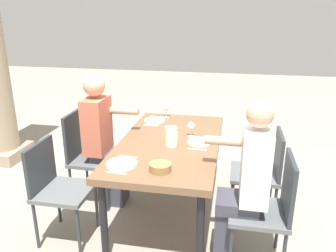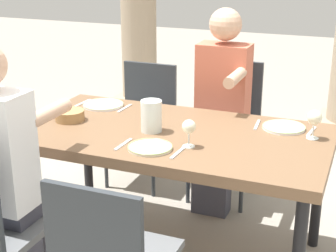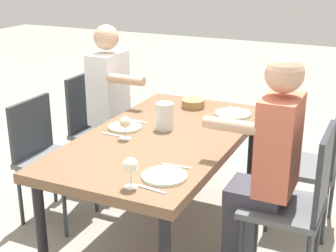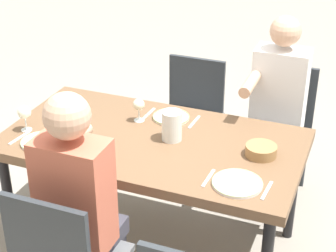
# 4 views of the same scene
# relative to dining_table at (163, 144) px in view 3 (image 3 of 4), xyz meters

# --- Properties ---
(ground_plane) EXTENTS (16.00, 16.00, 0.00)m
(ground_plane) POSITION_rel_dining_table_xyz_m (0.00, 0.00, -0.69)
(ground_plane) COLOR gray
(dining_table) EXTENTS (1.70, 0.92, 0.75)m
(dining_table) POSITION_rel_dining_table_xyz_m (0.00, 0.00, 0.00)
(dining_table) COLOR brown
(dining_table) RESTS_ON ground
(chair_west_north) EXTENTS (0.44, 0.44, 0.88)m
(chair_west_north) POSITION_rel_dining_table_xyz_m (-0.57, 0.88, -0.17)
(chair_west_north) COLOR #5B5E61
(chair_west_north) RESTS_ON ground
(chair_west_south) EXTENTS (0.44, 0.44, 0.92)m
(chair_west_south) POSITION_rel_dining_table_xyz_m (-0.57, -0.88, -0.16)
(chair_west_south) COLOR #5B5E61
(chair_west_south) RESTS_ON ground
(chair_mid_north) EXTENTS (0.44, 0.44, 0.95)m
(chair_mid_north) POSITION_rel_dining_table_xyz_m (0.07, 0.88, -0.14)
(chair_mid_north) COLOR #5B5E61
(chair_mid_north) RESTS_ON ground
(chair_mid_south) EXTENTS (0.44, 0.44, 0.88)m
(chair_mid_south) POSITION_rel_dining_table_xyz_m (0.07, -0.88, -0.17)
(chair_mid_south) COLOR #5B5E61
(chair_mid_south) RESTS_ON ground
(diner_woman_green) EXTENTS (0.35, 0.49, 1.33)m
(diner_woman_green) POSITION_rel_dining_table_xyz_m (-0.57, -0.69, 0.02)
(diner_woman_green) COLOR #3F3F4C
(diner_woman_green) RESTS_ON ground
(diner_man_white) EXTENTS (0.35, 0.50, 1.34)m
(diner_man_white) POSITION_rel_dining_table_xyz_m (0.08, 0.69, 0.03)
(diner_man_white) COLOR #3F3F4C
(diner_man_white) RESTS_ON ground
(plate_0) EXTENTS (0.26, 0.26, 0.02)m
(plate_0) POSITION_rel_dining_table_xyz_m (-0.57, 0.28, 0.08)
(plate_0) COLOR white
(plate_0) RESTS_ON dining_table
(fork_0) EXTENTS (0.03, 0.17, 0.01)m
(fork_0) POSITION_rel_dining_table_xyz_m (-0.72, 0.28, 0.07)
(fork_0) COLOR silver
(fork_0) RESTS_ON dining_table
(spoon_0) EXTENTS (0.02, 0.17, 0.01)m
(spoon_0) POSITION_rel_dining_table_xyz_m (-0.42, 0.28, 0.07)
(spoon_0) COLOR silver
(spoon_0) RESTS_ON dining_table
(plate_1) EXTENTS (0.23, 0.23, 0.02)m
(plate_1) POSITION_rel_dining_table_xyz_m (-0.01, -0.28, 0.08)
(plate_1) COLOR silver
(plate_1) RESTS_ON dining_table
(wine_glass_1) EXTENTS (0.07, 0.07, 0.14)m
(wine_glass_1) POSITION_rel_dining_table_xyz_m (0.16, -0.18, 0.17)
(wine_glass_1) COLOR white
(wine_glass_1) RESTS_ON dining_table
(fork_1) EXTENTS (0.02, 0.17, 0.01)m
(fork_1) POSITION_rel_dining_table_xyz_m (-0.16, -0.28, 0.07)
(fork_1) COLOR silver
(fork_1) RESTS_ON dining_table
(spoon_1) EXTENTS (0.02, 0.17, 0.01)m
(spoon_1) POSITION_rel_dining_table_xyz_m (0.14, -0.28, 0.07)
(spoon_1) COLOR silver
(spoon_1) RESTS_ON dining_table
(plate_2) EXTENTS (0.24, 0.24, 0.02)m
(plate_2) POSITION_rel_dining_table_xyz_m (0.56, 0.28, 0.08)
(plate_2) COLOR white
(plate_2) RESTS_ON dining_table
(wine_glass_2) EXTENTS (0.08, 0.08, 0.16)m
(wine_glass_2) POSITION_rel_dining_table_xyz_m (0.73, 0.18, 0.18)
(wine_glass_2) COLOR white
(wine_glass_2) RESTS_ON dining_table
(fork_2) EXTENTS (0.03, 0.17, 0.01)m
(fork_2) POSITION_rel_dining_table_xyz_m (0.41, 0.28, 0.07)
(fork_2) COLOR silver
(fork_2) RESTS_ON dining_table
(spoon_2) EXTENTS (0.04, 0.17, 0.01)m
(spoon_2) POSITION_rel_dining_table_xyz_m (0.71, 0.28, 0.07)
(spoon_2) COLOR silver
(spoon_2) RESTS_ON dining_table
(water_pitcher) EXTENTS (0.12, 0.12, 0.17)m
(water_pitcher) POSITION_rel_dining_table_xyz_m (-0.10, -0.04, 0.14)
(water_pitcher) COLOR white
(water_pitcher) RESTS_ON dining_table
(bread_basket) EXTENTS (0.17, 0.17, 0.06)m
(bread_basket) POSITION_rel_dining_table_xyz_m (-0.62, -0.05, 0.10)
(bread_basket) COLOR #9E7547
(bread_basket) RESTS_ON dining_table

